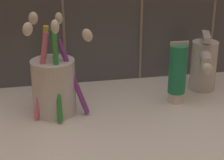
# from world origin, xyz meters

# --- Properties ---
(sink_counter) EXTENTS (0.64, 0.39, 0.02)m
(sink_counter) POSITION_xyz_m (0.00, 0.00, 0.01)
(sink_counter) COLOR white
(sink_counter) RESTS_ON ground
(toothbrush_cup) EXTENTS (0.12, 0.12, 0.18)m
(toothbrush_cup) POSITION_xyz_m (-0.17, 0.06, 0.08)
(toothbrush_cup) COLOR silver
(toothbrush_cup) RESTS_ON sink_counter
(toothpaste_tube) EXTENTS (0.03, 0.03, 0.12)m
(toothpaste_tube) POSITION_xyz_m (0.05, 0.06, 0.08)
(toothpaste_tube) COLOR white
(toothpaste_tube) RESTS_ON sink_counter
(sink_faucet) EXTENTS (0.06, 0.11, 0.12)m
(sink_faucet) POSITION_xyz_m (0.12, 0.10, 0.08)
(sink_faucet) COLOR silver
(sink_faucet) RESTS_ON sink_counter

